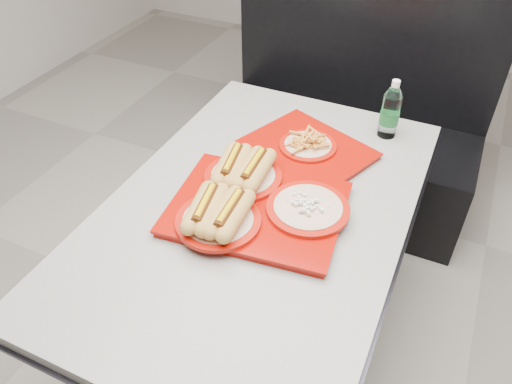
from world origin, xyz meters
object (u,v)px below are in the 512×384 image
at_px(tray_far, 308,147).
at_px(water_bottle, 390,112).
at_px(booth_bench, 347,127).
at_px(tray_near, 251,200).
at_px(diner_table, 259,241).

bearing_deg(tray_far, water_bottle, 45.37).
distance_m(booth_bench, tray_near, 1.19).
bearing_deg(booth_bench, tray_far, -86.87).
height_order(diner_table, tray_near, tray_near).
height_order(diner_table, water_bottle, water_bottle).
distance_m(tray_near, tray_far, 0.37).
distance_m(booth_bench, tray_far, 0.85).
height_order(booth_bench, water_bottle, booth_bench).
height_order(diner_table, booth_bench, booth_bench).
xyz_separation_m(tray_near, tray_far, (0.05, 0.36, -0.02)).
relative_size(diner_table, tray_far, 2.80).
bearing_deg(water_bottle, tray_far, -134.63).
bearing_deg(tray_far, tray_near, -98.27).
relative_size(booth_bench, water_bottle, 6.05).
bearing_deg(water_bottle, tray_near, -115.30).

